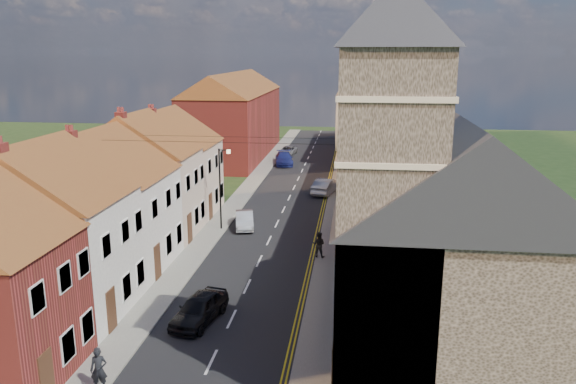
{
  "coord_description": "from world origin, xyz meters",
  "views": [
    {
      "loc": [
        5.86,
        -18.89,
        12.86
      ],
      "look_at": [
        1.32,
        18.26,
        3.5
      ],
      "focal_mm": 35.0,
      "sensor_mm": 36.0,
      "label": 1
    }
  ],
  "objects_px": {
    "car_far": "(284,159)",
    "church": "(440,230)",
    "lamppost": "(221,184)",
    "car_mid_b": "(326,186)",
    "pedestrian_right": "(319,244)",
    "car_near": "(199,308)",
    "pedestrian_left": "(99,370)",
    "car_distant": "(288,151)",
    "car_mid": "(244,220)"
  },
  "relations": [
    {
      "from": "car_far",
      "to": "church",
      "type": "bearing_deg",
      "value": -83.83
    },
    {
      "from": "lamppost",
      "to": "car_mid_b",
      "type": "relative_size",
      "value": 1.35
    },
    {
      "from": "pedestrian_right",
      "to": "lamppost",
      "type": "bearing_deg",
      "value": -22.48
    },
    {
      "from": "lamppost",
      "to": "car_far",
      "type": "bearing_deg",
      "value": 86.92
    },
    {
      "from": "car_near",
      "to": "car_far",
      "type": "relative_size",
      "value": 0.84
    },
    {
      "from": "car_far",
      "to": "pedestrian_left",
      "type": "relative_size",
      "value": 2.73
    },
    {
      "from": "car_near",
      "to": "pedestrian_left",
      "type": "xyz_separation_m",
      "value": [
        -2.2,
        -6.26,
        0.31
      ]
    },
    {
      "from": "car_distant",
      "to": "pedestrian_right",
      "type": "relative_size",
      "value": 2.44
    },
    {
      "from": "church",
      "to": "car_mid",
      "type": "xyz_separation_m",
      "value": [
        -11.65,
        17.43,
        -5.27
      ]
    },
    {
      "from": "car_near",
      "to": "car_mid",
      "type": "xyz_separation_m",
      "value": [
        -0.79,
        15.17,
        -0.08
      ]
    },
    {
      "from": "pedestrian_left",
      "to": "car_mid_b",
      "type": "bearing_deg",
      "value": 66.81
    },
    {
      "from": "car_distant",
      "to": "car_mid_b",
      "type": "bearing_deg",
      "value": -66.67
    },
    {
      "from": "pedestrian_left",
      "to": "car_near",
      "type": "bearing_deg",
      "value": 59.37
    },
    {
      "from": "church",
      "to": "car_mid_b",
      "type": "bearing_deg",
      "value": 102.12
    },
    {
      "from": "car_mid",
      "to": "pedestrian_right",
      "type": "xyz_separation_m",
      "value": [
        5.99,
        -5.82,
        0.34
      ]
    },
    {
      "from": "lamppost",
      "to": "car_far",
      "type": "relative_size",
      "value": 1.24
    },
    {
      "from": "pedestrian_right",
      "to": "car_mid_b",
      "type": "bearing_deg",
      "value": -76.81
    },
    {
      "from": "church",
      "to": "car_mid",
      "type": "bearing_deg",
      "value": 123.76
    },
    {
      "from": "car_far",
      "to": "pedestrian_left",
      "type": "distance_m",
      "value": 46.02
    },
    {
      "from": "car_far",
      "to": "car_mid_b",
      "type": "xyz_separation_m",
      "value": [
        5.65,
        -13.32,
        0.03
      ]
    },
    {
      "from": "lamppost",
      "to": "car_distant",
      "type": "bearing_deg",
      "value": 88.16
    },
    {
      "from": "car_near",
      "to": "car_far",
      "type": "xyz_separation_m",
      "value": [
        -0.95,
        39.74,
        0.01
      ]
    },
    {
      "from": "church",
      "to": "lamppost",
      "type": "distance_m",
      "value": 21.38
    },
    {
      "from": "pedestrian_right",
      "to": "car_mid_b",
      "type": "distance_m",
      "value": 17.07
    },
    {
      "from": "car_distant",
      "to": "church",
      "type": "bearing_deg",
      "value": -69.51
    },
    {
      "from": "car_mid",
      "to": "car_distant",
      "type": "bearing_deg",
      "value": 78.64
    },
    {
      "from": "lamppost",
      "to": "car_near",
      "type": "xyz_separation_m",
      "value": [
        2.31,
        -14.42,
        -2.84
      ]
    },
    {
      "from": "car_distant",
      "to": "pedestrian_left",
      "type": "xyz_separation_m",
      "value": [
        -0.9,
        -52.35,
        0.45
      ]
    },
    {
      "from": "car_near",
      "to": "church",
      "type": "bearing_deg",
      "value": -0.21
    },
    {
      "from": "pedestrian_right",
      "to": "church",
      "type": "bearing_deg",
      "value": 127.5
    },
    {
      "from": "church",
      "to": "car_far",
      "type": "height_order",
      "value": "church"
    },
    {
      "from": "car_far",
      "to": "car_distant",
      "type": "height_order",
      "value": "car_far"
    },
    {
      "from": "car_near",
      "to": "lamppost",
      "type": "bearing_deg",
      "value": 110.63
    },
    {
      "from": "lamppost",
      "to": "pedestrian_left",
      "type": "relative_size",
      "value": 3.38
    },
    {
      "from": "car_far",
      "to": "pedestrian_right",
      "type": "height_order",
      "value": "pedestrian_right"
    },
    {
      "from": "car_near",
      "to": "car_mid",
      "type": "relative_size",
      "value": 1.1
    },
    {
      "from": "pedestrian_right",
      "to": "car_mid_b",
      "type": "xyz_separation_m",
      "value": [
        -0.5,
        17.07,
        -0.22
      ]
    },
    {
      "from": "car_far",
      "to": "car_mid_b",
      "type": "distance_m",
      "value": 14.47
    },
    {
      "from": "car_mid_b",
      "to": "car_distant",
      "type": "bearing_deg",
      "value": -58.35
    },
    {
      "from": "car_far",
      "to": "pedestrian_left",
      "type": "xyz_separation_m",
      "value": [
        -1.25,
        -46.01,
        0.3
      ]
    },
    {
      "from": "church",
      "to": "pedestrian_left",
      "type": "distance_m",
      "value": 14.5
    },
    {
      "from": "car_near",
      "to": "pedestrian_right",
      "type": "relative_size",
      "value": 2.46
    },
    {
      "from": "car_mid",
      "to": "pedestrian_right",
      "type": "relative_size",
      "value": 2.23
    },
    {
      "from": "lamppost",
      "to": "car_mid_b",
      "type": "bearing_deg",
      "value": 59.7
    },
    {
      "from": "church",
      "to": "car_far",
      "type": "xyz_separation_m",
      "value": [
        -11.81,
        42.0,
        -5.17
      ]
    },
    {
      "from": "car_mid",
      "to": "pedestrian_left",
      "type": "bearing_deg",
      "value": -106.06
    },
    {
      "from": "car_mid",
      "to": "car_mid_b",
      "type": "height_order",
      "value": "car_mid_b"
    },
    {
      "from": "church",
      "to": "lamppost",
      "type": "bearing_deg",
      "value": 128.3
    },
    {
      "from": "church",
      "to": "car_distant",
      "type": "height_order",
      "value": "church"
    },
    {
      "from": "car_near",
      "to": "car_mid",
      "type": "bearing_deg",
      "value": 104.5
    }
  ]
}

